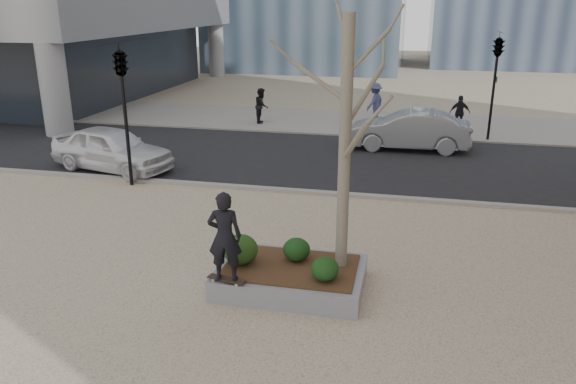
% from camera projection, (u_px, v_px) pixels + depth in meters
% --- Properties ---
extents(ground, '(120.00, 120.00, 0.00)m').
position_uv_depth(ground, '(245.00, 282.00, 11.93)').
color(ground, tan).
rests_on(ground, ground).
extents(street, '(60.00, 8.00, 0.02)m').
position_uv_depth(street, '(321.00, 159.00, 21.17)').
color(street, black).
rests_on(street, ground).
extents(far_sidewalk, '(60.00, 6.00, 0.02)m').
position_uv_depth(far_sidewalk, '(344.00, 122.00, 27.63)').
color(far_sidewalk, gray).
rests_on(far_sidewalk, ground).
extents(planter, '(3.00, 2.00, 0.45)m').
position_uv_depth(planter, '(291.00, 277.00, 11.66)').
color(planter, gray).
rests_on(planter, ground).
extents(planter_mulch, '(2.70, 1.70, 0.04)m').
position_uv_depth(planter_mulch, '(291.00, 267.00, 11.58)').
color(planter_mulch, '#382314').
rests_on(planter_mulch, planter).
extents(sycamore_tree, '(2.80, 2.80, 6.60)m').
position_uv_depth(sycamore_tree, '(346.00, 106.00, 10.58)').
color(sycamore_tree, gray).
rests_on(sycamore_tree, planter_mulch).
extents(shrub_left, '(0.73, 0.73, 0.62)m').
position_uv_depth(shrub_left, '(240.00, 249.00, 11.60)').
color(shrub_left, '#183912').
rests_on(shrub_left, planter_mulch).
extents(shrub_middle, '(0.57, 0.57, 0.49)m').
position_uv_depth(shrub_middle, '(297.00, 249.00, 11.76)').
color(shrub_middle, black).
rests_on(shrub_middle, planter_mulch).
extents(shrub_right, '(0.55, 0.55, 0.47)m').
position_uv_depth(shrub_right, '(325.00, 269.00, 10.93)').
color(shrub_right, '#183511').
rests_on(shrub_right, planter_mulch).
extents(skateboard, '(0.80, 0.35, 0.08)m').
position_uv_depth(skateboard, '(226.00, 280.00, 10.98)').
color(skateboard, black).
rests_on(skateboard, planter).
extents(skateboarder, '(0.71, 0.52, 1.80)m').
position_uv_depth(skateboarder, '(225.00, 236.00, 10.68)').
color(skateboarder, black).
rests_on(skateboarder, skateboard).
extents(police_car, '(4.80, 2.84, 1.53)m').
position_uv_depth(police_car, '(112.00, 149.00, 19.56)').
color(police_car, white).
rests_on(police_car, street).
extents(car_silver, '(4.78, 1.71, 1.57)m').
position_uv_depth(car_silver, '(409.00, 130.00, 22.27)').
color(car_silver, gray).
rests_on(car_silver, street).
extents(pedestrian_a, '(0.76, 0.91, 1.68)m').
position_uv_depth(pedestrian_a, '(262.00, 106.00, 27.12)').
color(pedestrian_a, black).
rests_on(pedestrian_a, far_sidewalk).
extents(pedestrian_b, '(1.16, 1.40, 1.88)m').
position_uv_depth(pedestrian_b, '(375.00, 102.00, 27.44)').
color(pedestrian_b, '#3E426F').
rests_on(pedestrian_b, far_sidewalk).
extents(pedestrian_c, '(0.93, 0.42, 1.57)m').
position_uv_depth(pedestrian_c, '(460.00, 113.00, 25.70)').
color(pedestrian_c, black).
rests_on(pedestrian_c, far_sidewalk).
extents(traffic_light_near, '(0.60, 2.48, 4.50)m').
position_uv_depth(traffic_light_near, '(125.00, 116.00, 17.50)').
color(traffic_light_near, black).
rests_on(traffic_light_near, ground).
extents(traffic_light_far, '(0.60, 2.48, 4.50)m').
position_uv_depth(traffic_light_far, '(494.00, 87.00, 23.36)').
color(traffic_light_far, black).
rests_on(traffic_light_far, ground).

